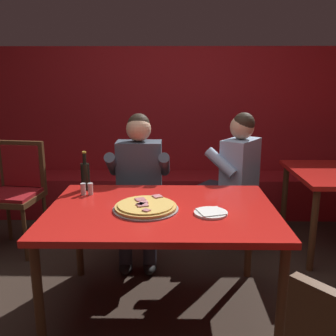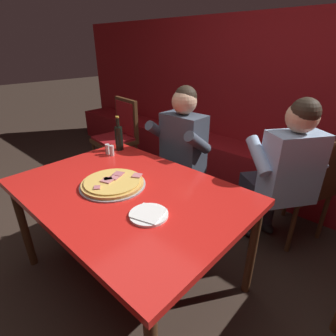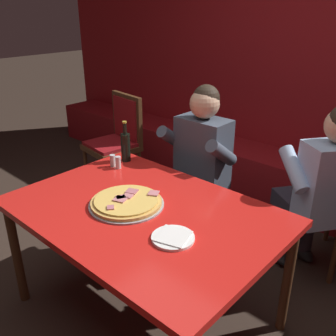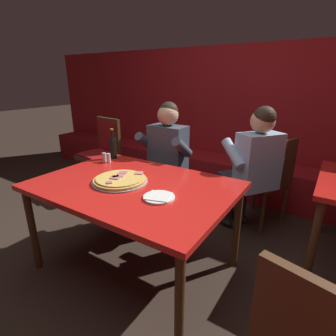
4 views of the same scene
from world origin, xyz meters
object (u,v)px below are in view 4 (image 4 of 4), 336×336
pizza (120,180)px  shaker_black_pepper (104,158)px  dining_chair_near_right (268,175)px  diner_standing_companion (251,167)px  beer_bottle (113,147)px  shaker_red_pepper_flakes (109,159)px  dining_chair_near_left (102,149)px  diner_seated_blue_shirt (163,160)px  plate_white_paper (159,197)px  main_dining_table (134,192)px

pizza → shaker_black_pepper: size_ratio=4.90×
dining_chair_near_right → diner_standing_companion: size_ratio=0.74×
beer_bottle → shaker_red_pepper_flakes: 0.16m
shaker_red_pepper_flakes → diner_standing_companion: bearing=32.7°
dining_chair_near_left → diner_standing_companion: (1.96, 0.02, 0.11)m
pizza → diner_seated_blue_shirt: bearing=98.5°
pizza → dining_chair_near_left: bearing=141.3°
beer_bottle → diner_seated_blue_shirt: bearing=42.0°
diner_seated_blue_shirt → dining_chair_near_right: diner_seated_blue_shirt is taller
dining_chair_near_right → pizza: bearing=-122.0°
beer_bottle → dining_chair_near_right: bearing=33.8°
plate_white_paper → shaker_red_pepper_flakes: shaker_red_pepper_flakes is taller
pizza → shaker_red_pepper_flakes: bearing=144.1°
main_dining_table → diner_seated_blue_shirt: diner_seated_blue_shirt is taller
main_dining_table → diner_standing_companion: diner_standing_companion is taller
beer_bottle → shaker_black_pepper: bearing=-85.0°
dining_chair_near_right → diner_seated_blue_shirt: bearing=-150.1°
shaker_black_pepper → main_dining_table: bearing=-25.0°
shaker_red_pepper_flakes → shaker_black_pepper: (-0.05, -0.00, 0.00)m
shaker_red_pepper_flakes → diner_standing_companion: size_ratio=0.07×
shaker_red_pepper_flakes → diner_seated_blue_shirt: 0.56m
pizza → dining_chair_near_left: dining_chair_near_left is taller
plate_white_paper → dining_chair_near_right: bearing=73.7°
main_dining_table → shaker_black_pepper: size_ratio=17.17×
pizza → main_dining_table: bearing=17.8°
beer_bottle → diner_seated_blue_shirt: diner_seated_blue_shirt is taller
diner_standing_companion → beer_bottle: bearing=-153.5°
shaker_black_pepper → dining_chair_near_right: 1.64m
beer_bottle → dining_chair_near_left: size_ratio=0.29×
plate_white_paper → diner_standing_companion: size_ratio=0.16×
diner_standing_companion → shaker_red_pepper_flakes: bearing=-147.3°
main_dining_table → shaker_red_pepper_flakes: (-0.52, 0.27, 0.11)m
pizza → diner_seated_blue_shirt: 0.77m
diner_seated_blue_shirt → dining_chair_near_left: bearing=168.0°
shaker_red_pepper_flakes → dining_chair_near_left: size_ratio=0.09×
plate_white_paper → shaker_black_pepper: bearing=157.2°
shaker_black_pepper → dining_chair_near_right: dining_chair_near_right is taller
diner_seated_blue_shirt → dining_chair_near_right: (0.93, 0.53, -0.15)m
pizza → dining_chair_near_left: (-1.26, 1.01, -0.17)m
main_dining_table → pizza: (-0.10, -0.03, 0.09)m
main_dining_table → plate_white_paper: (0.31, -0.10, 0.08)m
dining_chair_near_left → main_dining_table: bearing=-35.6°
main_dining_table → shaker_black_pepper: (-0.57, 0.27, 0.11)m
plate_white_paper → diner_standing_companion: diner_standing_companion is taller
diner_seated_blue_shirt → dining_chair_near_left: (-1.14, 0.24, -0.11)m
diner_standing_companion → pizza: bearing=-124.5°
plate_white_paper → pizza: bearing=170.0°
diner_standing_companion → main_dining_table: bearing=-121.3°
main_dining_table → diner_standing_companion: bearing=58.7°
dining_chair_near_left → diner_standing_companion: size_ratio=0.78×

